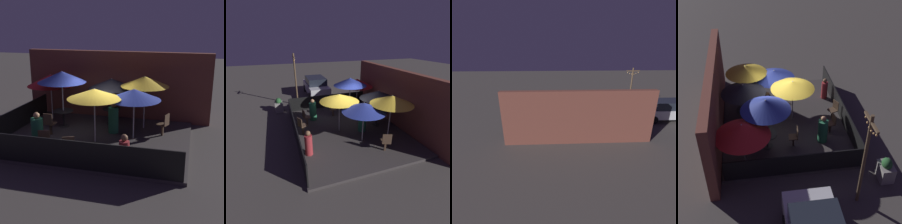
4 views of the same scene
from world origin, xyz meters
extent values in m
plane|color=#423D3A|center=(0.00, 0.00, 0.00)|extent=(60.00, 60.00, 0.00)
cube|color=#383333|center=(0.00, 0.00, 0.06)|extent=(7.28, 5.75, 0.12)
cube|color=brown|center=(0.00, 3.10, 1.63)|extent=(8.88, 0.36, 3.26)
cube|color=black|center=(0.00, -2.83, 0.59)|extent=(7.08, 0.05, 0.95)
cube|color=black|center=(-3.59, 0.00, 0.59)|extent=(0.05, 5.55, 0.95)
cylinder|color=#B2B2B7|center=(-1.85, 0.94, 1.35)|extent=(0.05, 0.05, 2.46)
cone|color=#283893|center=(-1.85, 0.94, 2.34)|extent=(2.08, 2.08, 0.47)
cylinder|color=#B2B2B7|center=(0.12, 1.81, 1.16)|extent=(0.05, 0.05, 2.08)
cone|color=black|center=(0.12, 1.81, 1.99)|extent=(2.06, 2.06, 0.43)
cylinder|color=#B2B2B7|center=(1.42, 0.27, 1.13)|extent=(0.05, 0.05, 2.01)
cone|color=#283893|center=(1.42, 0.27, 1.92)|extent=(2.09, 2.09, 0.42)
cylinder|color=#B2B2B7|center=(1.62, 1.61, 1.26)|extent=(0.05, 0.05, 2.28)
cone|color=gold|center=(1.62, 1.61, 2.19)|extent=(2.05, 2.05, 0.42)
cylinder|color=#B2B2B7|center=(0.06, -0.46, 1.17)|extent=(0.05, 0.05, 2.10)
cone|color=gold|center=(0.06, -0.46, 2.03)|extent=(2.06, 2.06, 0.38)
cylinder|color=#B2B2B7|center=(-2.87, 1.93, 1.18)|extent=(0.05, 0.05, 2.12)
cone|color=red|center=(-2.87, 1.93, 1.97)|extent=(2.19, 2.19, 0.53)
cylinder|color=black|center=(-1.85, 0.94, 0.13)|extent=(0.48, 0.48, 0.02)
cylinder|color=black|center=(-1.85, 0.94, 0.47)|extent=(0.08, 0.08, 0.69)
cylinder|color=black|center=(-1.85, 0.94, 0.83)|extent=(0.87, 0.87, 0.04)
cylinder|color=black|center=(0.12, 1.81, 0.13)|extent=(0.46, 0.46, 0.02)
cylinder|color=black|center=(0.12, 1.81, 0.46)|extent=(0.08, 0.08, 0.69)
cylinder|color=black|center=(0.12, 1.81, 0.82)|extent=(0.83, 0.83, 0.04)
cube|color=#4C3828|center=(-1.25, -2.01, 0.35)|extent=(0.09, 0.09, 0.46)
cube|color=#4C3828|center=(-1.25, -2.01, 0.60)|extent=(0.47, 0.47, 0.04)
cube|color=#4C3828|center=(-1.21, -2.19, 0.84)|extent=(0.40, 0.11, 0.44)
cube|color=#4C3828|center=(-1.94, -0.19, 0.35)|extent=(0.09, 0.09, 0.46)
cube|color=#4C3828|center=(-1.94, -0.19, 0.60)|extent=(0.43, 0.43, 0.04)
cube|color=#4C3828|center=(-1.96, -0.37, 0.84)|extent=(0.40, 0.06, 0.44)
cube|color=#4C3828|center=(-0.24, -2.40, 0.36)|extent=(0.11, 0.11, 0.47)
cube|color=#4C3828|center=(-0.24, -2.40, 0.61)|extent=(0.53, 0.53, 0.04)
cube|color=#4C3828|center=(-0.16, -2.56, 0.85)|extent=(0.37, 0.20, 0.44)
cube|color=#4C3828|center=(2.51, 0.88, 0.35)|extent=(0.10, 0.10, 0.46)
cube|color=#4C3828|center=(2.51, 0.88, 0.60)|extent=(0.52, 0.52, 0.04)
cube|color=#4C3828|center=(2.68, 0.81, 0.84)|extent=(0.17, 0.38, 0.44)
cylinder|color=#236642|center=(0.49, 0.71, 0.66)|extent=(0.57, 0.57, 1.09)
sphere|color=brown|center=(0.49, 0.71, 1.34)|extent=(0.26, 0.26, 0.26)
cylinder|color=#236642|center=(-1.81, -1.53, 0.68)|extent=(0.56, 0.56, 1.12)
sphere|color=#9E704C|center=(-1.81, -1.53, 1.35)|extent=(0.23, 0.23, 0.23)
cylinder|color=maroon|center=(1.66, -2.44, 0.59)|extent=(0.43, 0.43, 0.94)
sphere|color=brown|center=(1.66, -2.44, 1.18)|extent=(0.22, 0.22, 0.22)
cube|color=gray|center=(-4.24, -3.49, 0.34)|extent=(0.77, 0.54, 0.68)
ellipsoid|color=#235128|center=(-4.24, -3.49, 0.77)|extent=(0.50, 0.40, 0.45)
cylinder|color=brown|center=(-5.14, -2.07, 1.94)|extent=(0.12, 0.12, 3.88)
cube|color=brown|center=(-5.14, -2.07, 3.63)|extent=(1.10, 0.08, 0.08)
sphere|color=#F4B260|center=(-5.60, -2.07, 3.49)|extent=(0.07, 0.07, 0.07)
sphere|color=#F4B260|center=(-5.41, -2.07, 3.41)|extent=(0.07, 0.07, 0.07)
sphere|color=#F4B260|center=(-5.23, -2.07, 3.36)|extent=(0.07, 0.07, 0.07)
sphere|color=#F4B260|center=(-5.05, -2.07, 3.36)|extent=(0.07, 0.07, 0.07)
sphere|color=#F4B260|center=(-4.86, -2.07, 3.41)|extent=(0.07, 0.07, 0.07)
sphere|color=#F4B260|center=(-4.68, -2.07, 3.49)|extent=(0.07, 0.07, 0.07)
cylinder|color=black|center=(-6.03, -0.92, 0.32)|extent=(0.64, 0.18, 0.64)
camera|label=1|loc=(3.60, -11.22, 4.67)|focal=50.00mm
camera|label=2|loc=(8.12, -3.35, 4.87)|focal=28.00mm
camera|label=3|loc=(1.30, 12.51, 5.58)|focal=28.00mm
camera|label=4|loc=(-12.18, 1.48, 9.38)|focal=50.00mm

